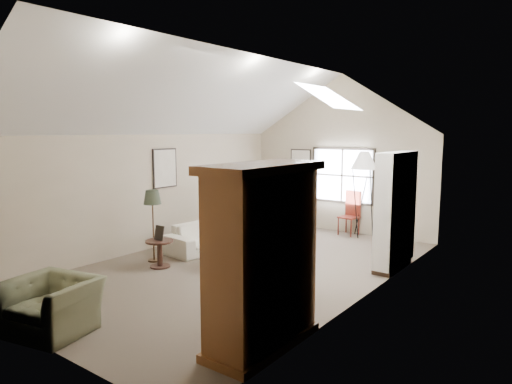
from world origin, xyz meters
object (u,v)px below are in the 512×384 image
Objects in this scene: sofa at (212,235)px; armchair_near at (52,306)px; armoire at (262,257)px; side_chair at (349,213)px; coffee_table at (225,257)px; side_table at (160,254)px; armchair_far at (257,215)px.

armchair_near is (1.13, -4.33, 0.04)m from sofa.
armoire reaches higher than side_chair.
side_table reaches higher than coffee_table.
armoire reaches higher than side_table.
armchair_far is at bearing 89.84° from armchair_near.
sofa is at bearing 105.88° from armchair_far.
armchair_far is at bearing 14.37° from sofa.
sofa is 2.24× the size of armchair_far.
sofa reaches higher than side_table.
side_chair reaches higher than armchair_far.
armchair_far is 2.32m from side_chair.
armchair_far is 3.37m from coffee_table.
side_table is (-3.44, 1.43, -0.84)m from armoire.
side_table is (0.10, -1.60, -0.04)m from sofa.
coffee_table is (0.06, 3.35, -0.10)m from armchair_near.
side_table is at bearing -170.11° from sofa.
armchair_near is 1.10× the size of coffee_table.
armoire reaches higher than armchair_near.
armchair_near is (-2.41, -1.30, -0.76)m from armoire.
side_table is at bearing 97.98° from armchair_near.
side_chair is at bearing -145.94° from armchair_far.
side_table is 0.48× the size of side_chair.
armchair_near is 2.02× the size of side_table.
sofa is 1.60m from side_table.
armoire is 3.82m from side_table.
armoire is 2.02× the size of side_chair.
armchair_far is (-3.83, 5.08, -0.68)m from armoire.
side_table is at bearing 103.92° from armchair_far.
side_chair is at bearing 106.05° from armoire.
armchair_far reaches higher than armchair_near.
sofa is 1.98× the size of armchair_near.
coffee_table is at bearing -92.11° from side_chair.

